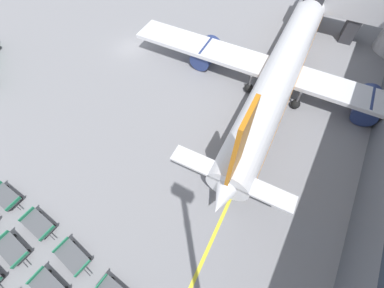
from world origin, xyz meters
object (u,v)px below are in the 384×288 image
(baggage_dolly_row_mid_b_col_a, at_px, (5,197))
(baggage_dolly_row_mid_b_col_b, at_px, (38,224))
(baggage_dolly_row_mid_a_col_b, at_px, (12,250))
(airplane, at_px, (285,64))
(baggage_dolly_row_mid_a_col_c, at_px, (49,288))
(baggage_dolly_row_mid_b_col_c, at_px, (73,257))

(baggage_dolly_row_mid_b_col_a, height_order, baggage_dolly_row_mid_b_col_b, same)
(baggage_dolly_row_mid_a_col_b, bearing_deg, baggage_dolly_row_mid_b_col_b, 83.76)
(airplane, bearing_deg, baggage_dolly_row_mid_a_col_b, -112.33)
(baggage_dolly_row_mid_a_col_c, relative_size, baggage_dolly_row_mid_b_col_a, 1.01)
(baggage_dolly_row_mid_b_col_a, bearing_deg, baggage_dolly_row_mid_b_col_c, -4.52)
(baggage_dolly_row_mid_a_col_b, relative_size, baggage_dolly_row_mid_b_col_b, 1.00)
(baggage_dolly_row_mid_b_col_a, bearing_deg, baggage_dolly_row_mid_a_col_c, -19.77)
(baggage_dolly_row_mid_a_col_c, distance_m, baggage_dolly_row_mid_b_col_a, 9.04)
(baggage_dolly_row_mid_b_col_a, xyz_separation_m, baggage_dolly_row_mid_b_col_c, (8.54, -0.68, 0.00))
(airplane, relative_size, baggage_dolly_row_mid_b_col_b, 10.93)
(baggage_dolly_row_mid_a_col_b, xyz_separation_m, baggage_dolly_row_mid_b_col_a, (-4.07, 2.63, 0.00))
(baggage_dolly_row_mid_a_col_b, distance_m, baggage_dolly_row_mid_b_col_c, 4.88)
(airplane, xyz_separation_m, baggage_dolly_row_mid_a_col_c, (-7.18, -28.71, -2.44))
(baggage_dolly_row_mid_a_col_c, height_order, baggage_dolly_row_mid_b_col_a, same)
(baggage_dolly_row_mid_a_col_b, relative_size, baggage_dolly_row_mid_b_col_a, 1.01)
(airplane, height_order, baggage_dolly_row_mid_a_col_c, airplane)
(baggage_dolly_row_mid_a_col_c, distance_m, baggage_dolly_row_mid_b_col_c, 2.38)
(baggage_dolly_row_mid_a_col_b, bearing_deg, baggage_dolly_row_mid_b_col_a, 147.07)
(baggage_dolly_row_mid_a_col_c, bearing_deg, baggage_dolly_row_mid_b_col_b, 146.11)
(baggage_dolly_row_mid_b_col_c, bearing_deg, baggage_dolly_row_mid_a_col_b, -156.38)
(baggage_dolly_row_mid_a_col_b, relative_size, baggage_dolly_row_mid_a_col_c, 1.00)
(airplane, distance_m, baggage_dolly_row_mid_a_col_b, 30.68)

